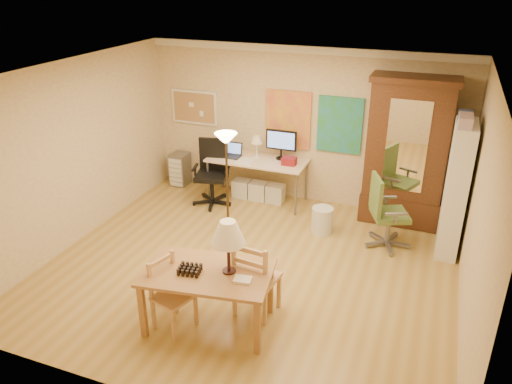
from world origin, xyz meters
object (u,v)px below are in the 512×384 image
at_px(dining_table, 215,261).
at_px(armoire, 405,162).
at_px(computer_desk, 260,175).
at_px(bookshelf, 456,190).
at_px(office_chair_black, 212,187).
at_px(office_chair_green, 386,228).

height_order(dining_table, armoire, armoire).
xyz_separation_m(dining_table, armoire, (1.70, 3.48, 0.18)).
distance_m(computer_desk, armoire, 2.50).
xyz_separation_m(computer_desk, bookshelf, (3.20, -0.65, 0.49)).
bearing_deg(dining_table, office_chair_black, 116.20).
xyz_separation_m(dining_table, bookshelf, (2.47, 2.75, 0.11)).
distance_m(office_chair_green, armoire, 1.19).
bearing_deg(dining_table, bookshelf, 48.13).
xyz_separation_m(office_chair_black, armoire, (3.17, 0.50, 0.73)).
xyz_separation_m(dining_table, office_chair_black, (-1.47, 2.98, -0.56)).
distance_m(office_chair_black, bookshelf, 4.00).
bearing_deg(computer_desk, dining_table, -77.87).
height_order(computer_desk, office_chair_green, computer_desk).
bearing_deg(armoire, bookshelf, -43.36).
bearing_deg(office_chair_green, office_chair_black, 171.97).
height_order(computer_desk, armoire, armoire).
bearing_deg(office_chair_black, bookshelf, -3.26).
relative_size(dining_table, bookshelf, 0.80).
relative_size(computer_desk, bookshelf, 0.89).
xyz_separation_m(office_chair_green, armoire, (0.11, 0.93, 0.74)).
height_order(dining_table, office_chair_black, dining_table).
relative_size(dining_table, armoire, 0.65).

